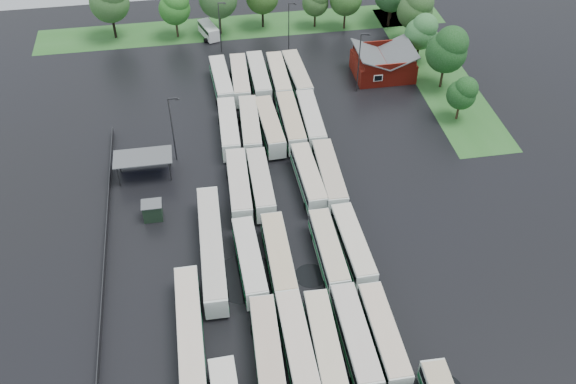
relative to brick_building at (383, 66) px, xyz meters
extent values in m
plane|color=black|center=(-24.00, -42.77, -1.87)|extent=(160.00, 160.00, 0.00)
cube|color=maroon|center=(0.00, 0.03, -0.17)|extent=(10.00, 8.00, 3.40)
cube|color=#4C4F51|center=(-2.50, 0.03, 2.43)|extent=(5.07, 8.60, 2.19)
cube|color=#4C4F51|center=(2.50, 0.03, 2.43)|extent=(5.07, 8.60, 2.19)
cube|color=maroon|center=(0.00, -3.97, 2.03)|extent=(9.00, 0.20, 1.20)
cube|color=silver|center=(-2.00, -4.02, 0.13)|extent=(1.60, 0.12, 1.20)
cylinder|color=#2D2D30|center=(-44.80, -22.77, -0.17)|extent=(0.16, 0.16, 3.40)
cylinder|color=#2D2D30|center=(-37.60, -22.77, -0.17)|extent=(0.16, 0.16, 3.40)
cylinder|color=#2D2D30|center=(-44.80, -19.57, -0.17)|extent=(0.16, 0.16, 3.40)
cylinder|color=#2D2D30|center=(-37.60, -19.57, -0.17)|extent=(0.16, 0.16, 3.40)
cube|color=#4C4F51|center=(-41.20, -21.17, 1.63)|extent=(8.20, 4.20, 0.15)
cube|color=navy|center=(-41.20, -19.27, -0.27)|extent=(7.60, 0.08, 2.60)
cube|color=black|center=(-40.20, -30.17, -0.62)|extent=(2.50, 2.00, 2.50)
cube|color=#4C4F51|center=(-40.20, -30.17, 0.69)|extent=(2.70, 2.20, 0.12)
cube|color=#295F23|center=(-22.00, 22.03, -1.86)|extent=(80.00, 10.00, 0.01)
cube|color=#295F23|center=(10.00, 0.03, -1.86)|extent=(10.00, 50.00, 0.01)
cube|color=#2D2D30|center=(-46.20, -34.77, -1.27)|extent=(0.10, 50.00, 1.20)
cube|color=silver|center=(-28.25, -55.05, 0.12)|extent=(3.17, 13.12, 2.99)
cube|color=black|center=(-28.25, -55.05, 0.71)|extent=(3.21, 12.61, 0.96)
cube|color=#1D753C|center=(-28.25, -55.05, -0.54)|extent=(3.21, 12.87, 0.66)
cube|color=#C2A990|center=(-28.25, -55.05, 1.67)|extent=(3.05, 12.73, 0.13)
cylinder|color=black|center=(-28.25, -50.88, -1.38)|extent=(2.77, 1.04, 1.04)
cube|color=silver|center=(-25.04, -54.84, 0.12)|extent=(2.76, 13.05, 2.99)
cube|color=black|center=(-25.04, -54.84, 0.72)|extent=(2.82, 12.53, 0.96)
cube|color=#147A41|center=(-25.04, -54.84, -0.54)|extent=(2.81, 12.79, 0.66)
cube|color=beige|center=(-25.04, -54.84, 1.67)|extent=(2.65, 12.66, 0.13)
cylinder|color=black|center=(-25.04, -50.67, -1.38)|extent=(2.77, 1.04, 1.04)
cube|color=silver|center=(-22.08, -55.11, 0.08)|extent=(3.03, 12.84, 2.93)
cube|color=black|center=(-22.08, -55.11, 0.66)|extent=(3.08, 12.34, 0.94)
cube|color=#1E7742|center=(-22.08, -55.11, -0.57)|extent=(3.08, 12.59, 0.64)
cube|color=beige|center=(-22.08, -55.11, 1.59)|extent=(2.92, 12.46, 0.13)
cylinder|color=black|center=(-22.08, -51.02, -1.39)|extent=(2.71, 1.02, 1.02)
cube|color=silver|center=(-18.68, -54.93, 0.13)|extent=(2.77, 13.13, 3.01)
cube|color=black|center=(-18.68, -54.93, 0.73)|extent=(2.83, 12.60, 0.96)
cube|color=#127234|center=(-18.68, -54.93, -0.53)|extent=(2.82, 12.87, 0.66)
cube|color=beige|center=(-18.68, -54.93, 1.69)|extent=(2.66, 12.74, 0.13)
cylinder|color=black|center=(-18.68, -59.13, -1.37)|extent=(2.79, 1.05, 1.05)
cylinder|color=black|center=(-18.68, -50.73, -1.37)|extent=(2.79, 1.05, 1.05)
cube|color=silver|center=(-15.54, -55.00, 0.06)|extent=(2.66, 12.66, 2.90)
cube|color=black|center=(-15.54, -55.00, 0.64)|extent=(2.72, 12.16, 0.93)
cube|color=#047C3A|center=(-15.54, -55.00, -0.58)|extent=(2.71, 12.41, 0.64)
cube|color=beige|center=(-15.54, -55.00, 1.56)|extent=(2.55, 12.28, 0.13)
cylinder|color=black|center=(-15.54, -59.05, -1.39)|extent=(2.69, 1.01, 1.01)
cylinder|color=black|center=(-15.54, -50.95, -1.39)|extent=(2.69, 1.01, 1.01)
cube|color=silver|center=(-28.57, -41.84, 0.06)|extent=(3.02, 12.72, 2.90)
cube|color=black|center=(-28.57, -41.84, 0.64)|extent=(3.06, 12.22, 0.93)
cube|color=#057831|center=(-28.57, -41.84, -0.58)|extent=(3.06, 12.47, 0.64)
cube|color=beige|center=(-28.57, -41.84, 1.56)|extent=(2.90, 12.34, 0.13)
cylinder|color=black|center=(-28.57, -45.88, -1.39)|extent=(2.69, 1.01, 1.01)
cylinder|color=black|center=(-28.57, -37.79, -1.39)|extent=(2.69, 1.01, 1.01)
cube|color=silver|center=(-25.02, -41.90, 0.12)|extent=(2.79, 13.05, 2.99)
cube|color=black|center=(-25.02, -41.90, 0.71)|extent=(2.85, 12.53, 0.96)
cube|color=#167D3E|center=(-25.02, -41.90, -0.54)|extent=(2.84, 12.79, 0.66)
cube|color=#C6B089|center=(-25.02, -41.90, 1.67)|extent=(2.68, 12.66, 0.13)
cylinder|color=black|center=(-25.02, -46.07, -1.38)|extent=(2.77, 1.04, 1.04)
cylinder|color=black|center=(-25.02, -37.73, -1.38)|extent=(2.77, 1.04, 1.04)
cube|color=silver|center=(-18.79, -41.78, 0.03)|extent=(2.66, 12.47, 2.85)
cube|color=black|center=(-18.79, -41.78, 0.60)|extent=(2.72, 11.97, 0.91)
cube|color=#0E6F32|center=(-18.79, -41.78, -0.60)|extent=(2.71, 12.22, 0.63)
cube|color=beige|center=(-18.79, -41.78, 1.51)|extent=(2.55, 12.09, 0.12)
cylinder|color=black|center=(-18.79, -45.77, -1.40)|extent=(2.65, 1.00, 1.00)
cylinder|color=black|center=(-18.79, -37.80, -1.40)|extent=(2.65, 1.00, 1.00)
cube|color=silver|center=(-15.59, -41.41, 0.06)|extent=(2.97, 12.75, 2.91)
cube|color=black|center=(-15.59, -41.41, 0.65)|extent=(3.02, 12.25, 0.93)
cube|color=#126C36|center=(-15.59, -41.41, -0.58)|extent=(3.02, 12.50, 0.64)
cube|color=beige|center=(-15.59, -41.41, 1.57)|extent=(2.86, 12.37, 0.13)
cylinder|color=black|center=(-15.59, -45.47, -1.39)|extent=(2.70, 1.02, 1.02)
cylinder|color=black|center=(-15.59, -37.35, -1.39)|extent=(2.70, 1.02, 1.02)
cube|color=silver|center=(-28.36, -27.92, 0.13)|extent=(3.15, 13.19, 3.01)
cube|color=black|center=(-28.36, -27.92, 0.73)|extent=(3.19, 12.67, 0.96)
cube|color=#1E783F|center=(-28.36, -27.92, -0.53)|extent=(3.19, 12.93, 0.66)
cube|color=beige|center=(-28.36, -27.92, 1.69)|extent=(3.02, 12.80, 0.13)
cylinder|color=black|center=(-28.36, -32.12, -1.37)|extent=(2.79, 1.05, 1.05)
cylinder|color=black|center=(-28.36, -23.73, -1.37)|extent=(2.79, 1.05, 1.05)
cube|color=silver|center=(-25.33, -27.84, 0.06)|extent=(2.78, 12.68, 2.90)
cube|color=black|center=(-25.33, -27.84, 0.64)|extent=(2.84, 12.18, 0.93)
cube|color=#086D2B|center=(-25.33, -27.84, -0.58)|extent=(2.83, 12.43, 0.64)
cube|color=#BCB1A3|center=(-25.33, -27.84, 1.56)|extent=(2.67, 12.30, 0.13)
cylinder|color=black|center=(-25.33, -31.89, -1.39)|extent=(2.69, 1.01, 1.01)
cylinder|color=black|center=(-25.33, -23.79, -1.39)|extent=(2.69, 1.01, 1.01)
cube|color=silver|center=(-18.60, -27.70, 0.05)|extent=(2.96, 12.67, 2.89)
cube|color=black|center=(-18.60, -27.70, 0.63)|extent=(3.01, 12.17, 0.92)
cube|color=#1C7042|center=(-18.60, -27.70, -0.58)|extent=(3.00, 12.42, 0.64)
cube|color=beige|center=(-18.60, -27.70, 1.55)|extent=(2.84, 12.29, 0.13)
cylinder|color=black|center=(-18.60, -31.74, -1.39)|extent=(2.68, 1.01, 1.01)
cylinder|color=black|center=(-18.60, -23.67, -1.39)|extent=(2.68, 1.01, 1.01)
cube|color=silver|center=(-15.68, -27.88, 0.14)|extent=(3.07, 13.25, 3.02)
cube|color=black|center=(-15.68, -27.88, 0.74)|extent=(3.12, 12.72, 0.97)
cube|color=#067532|center=(-15.68, -27.88, -0.53)|extent=(3.12, 12.99, 0.66)
cube|color=#BBA992|center=(-15.68, -27.88, 1.70)|extent=(2.95, 12.85, 0.13)
cylinder|color=black|center=(-15.68, -32.09, -1.37)|extent=(2.80, 1.05, 1.05)
cylinder|color=black|center=(-15.68, -23.66, -1.37)|extent=(2.80, 1.05, 1.05)
cube|color=silver|center=(-28.41, -14.24, 0.09)|extent=(3.02, 12.91, 2.94)
cube|color=black|center=(-28.41, -14.24, 0.68)|extent=(3.07, 12.39, 0.94)
cube|color=#126F34|center=(-28.41, -14.24, -0.56)|extent=(3.06, 12.65, 0.65)
cube|color=beige|center=(-28.41, -14.24, 1.61)|extent=(2.90, 12.52, 0.13)
cylinder|color=black|center=(-28.41, -18.35, -1.38)|extent=(2.73, 1.03, 1.03)
cylinder|color=black|center=(-28.41, -10.13, -1.38)|extent=(2.73, 1.03, 1.03)
cube|color=silver|center=(-25.15, -14.35, 0.10)|extent=(3.35, 13.06, 2.97)
cube|color=black|center=(-25.15, -14.35, 0.70)|extent=(3.39, 12.55, 0.95)
cube|color=#076B2C|center=(-25.15, -14.35, -0.55)|extent=(3.39, 12.80, 0.65)
cube|color=beige|center=(-25.15, -14.35, 1.64)|extent=(3.22, 12.67, 0.13)
cylinder|color=black|center=(-25.15, -18.49, -1.38)|extent=(2.75, 1.04, 1.04)
cylinder|color=black|center=(-25.15, -10.21, -1.38)|extent=(2.75, 1.04, 1.04)
cube|color=silver|center=(-22.17, -14.70, 0.07)|extent=(3.17, 12.83, 2.92)
cube|color=black|center=(-22.17, -14.70, 0.65)|extent=(3.21, 12.32, 0.93)
cube|color=#167842|center=(-22.17, -14.70, -0.57)|extent=(3.21, 12.58, 0.64)
cube|color=tan|center=(-22.17, -14.70, 1.58)|extent=(3.05, 12.44, 0.13)
cylinder|color=black|center=(-22.17, -18.77, -1.39)|extent=(2.71, 1.02, 1.02)
cylinder|color=black|center=(-22.17, -10.63, -1.39)|extent=(2.71, 1.02, 1.02)
cube|color=silver|center=(-18.80, -14.30, 0.13)|extent=(2.83, 13.14, 3.01)
cube|color=black|center=(-18.80, -14.30, 0.73)|extent=(2.89, 12.62, 0.96)
cube|color=#057E39|center=(-18.80, -14.30, -0.53)|extent=(2.88, 12.88, 0.66)
cube|color=tan|center=(-18.80, -14.30, 1.69)|extent=(2.72, 12.75, 0.13)
cylinder|color=black|center=(-18.80, -18.50, -1.37)|extent=(2.79, 1.05, 1.05)
cylinder|color=black|center=(-18.80, -10.10, -1.37)|extent=(2.79, 1.05, 1.05)
cube|color=silver|center=(-15.64, -14.28, 0.11)|extent=(3.03, 13.06, 2.98)
cube|color=black|center=(-15.64, -14.28, 0.71)|extent=(3.08, 12.55, 0.95)
cube|color=#0B7539|center=(-15.64, -14.28, -0.54)|extent=(3.07, 12.81, 0.66)
cube|color=beige|center=(-15.64, -14.28, 1.66)|extent=(2.91, 12.67, 0.13)
cylinder|color=black|center=(-15.64, -18.44, -1.38)|extent=(2.76, 1.04, 1.04)
cylinder|color=black|center=(-15.64, -10.11, -1.38)|extent=(2.76, 1.04, 1.04)
cube|color=silver|center=(-28.35, -0.54, 0.05)|extent=(3.17, 12.71, 2.89)
cube|color=black|center=(-28.35, -0.54, 0.63)|extent=(3.21, 12.21, 0.92)
cube|color=#046C2E|center=(-28.35, -0.54, -0.58)|extent=(3.21, 12.46, 0.64)
cube|color=beige|center=(-28.35, -0.54, 1.55)|extent=(3.05, 12.33, 0.13)
cylinder|color=black|center=(-28.35, -4.58, -1.39)|extent=(2.68, 1.01, 1.01)
cylinder|color=black|center=(-28.35, 3.50, -1.39)|extent=(2.68, 1.01, 1.01)
cube|color=silver|center=(-25.18, -0.67, 0.08)|extent=(3.15, 12.87, 2.93)
cube|color=black|center=(-25.18, -0.67, 0.66)|extent=(3.19, 12.37, 0.94)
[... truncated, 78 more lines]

